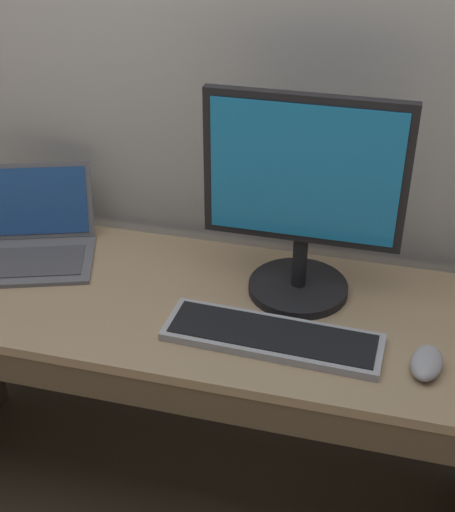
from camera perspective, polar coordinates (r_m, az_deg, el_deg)
The scene contains 7 objects.
ground_plane at distance 2.27m, azimuth -2.69°, elevation -18.97°, with size 14.00×14.00×0.00m, color brown.
back_wall at distance 1.82m, azimuth -0.42°, elevation 18.91°, with size 5.17×0.04×2.71m, color silver.
desk at distance 1.90m, azimuth -3.19°, elevation -9.60°, with size 1.64×0.56×0.75m.
laptop_space_gray at distance 1.98m, azimuth -15.08°, elevation 1.61°, with size 0.38×0.38×0.21m.
external_monitor at distance 1.64m, azimuth 6.08°, elevation 4.43°, with size 0.46×0.25×0.51m.
wired_keyboard at distance 1.62m, azimuth 3.63°, elevation -6.51°, with size 0.50×0.17×0.02m.
computer_mouse at distance 1.59m, azimuth 15.71°, elevation -8.25°, with size 0.07×0.12×0.04m, color #B7B7BC.
Camera 1 is at (0.46, -1.36, 1.76)m, focal length 49.78 mm.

